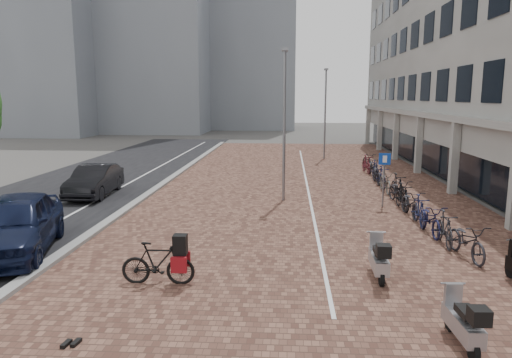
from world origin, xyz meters
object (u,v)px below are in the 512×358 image
object	(u,v)px
hero_bike	(158,263)
scooter_front	(379,258)
car_navy	(15,224)
scooter_back	(463,320)
parking_sign	(384,172)
car_dark	(94,181)

from	to	relation	value
hero_bike	scooter_front	xyz separation A→B (m)	(5.33, 0.78, -0.02)
car_navy	scooter_back	xyz separation A→B (m)	(10.91, -4.39, -0.35)
car_navy	hero_bike	bearing A→B (deg)	-38.75
scooter_front	parking_sign	bearing A→B (deg)	80.50
car_navy	parking_sign	xyz separation A→B (m)	(11.60, 6.50, 0.61)
car_dark	scooter_back	distance (m)	17.14
car_dark	scooter_back	world-z (taller)	car_dark
scooter_back	parking_sign	distance (m)	10.95
car_navy	parking_sign	size ratio (longest dim) A/B	2.26
hero_bike	scooter_front	size ratio (longest dim) A/B	1.15
hero_bike	scooter_front	bearing A→B (deg)	-83.11
car_dark	scooter_front	size ratio (longest dim) A/B	2.74
scooter_front	scooter_back	xyz separation A→B (m)	(0.90, -3.19, -0.02)
car_navy	car_dark	bearing A→B (deg)	81.20
car_dark	scooter_front	distance (m)	14.30
hero_bike	scooter_back	world-z (taller)	hero_bike
hero_bike	scooter_back	bearing A→B (deg)	-112.62
car_dark	scooter_back	xyz separation A→B (m)	(11.90, -12.33, -0.19)
car_navy	hero_bike	xyz separation A→B (m)	(4.69, -1.98, -0.30)
car_navy	scooter_back	distance (m)	11.77
hero_bike	scooter_back	xyz separation A→B (m)	(6.23, -2.41, -0.04)
scooter_back	scooter_front	bearing A→B (deg)	103.29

